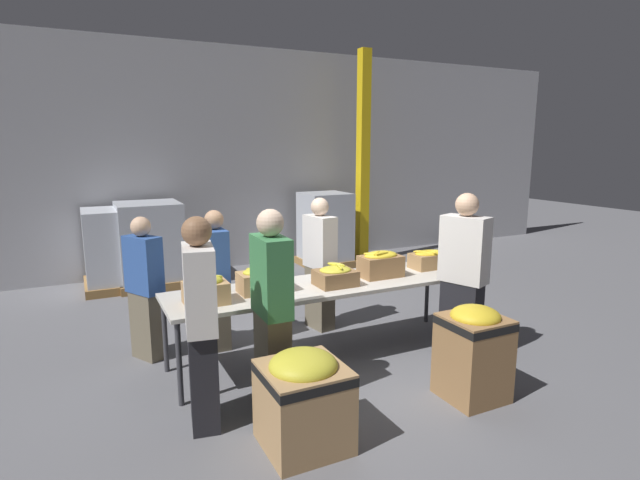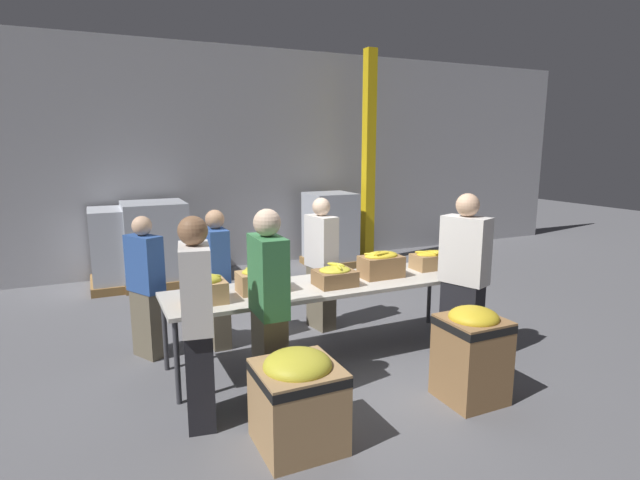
# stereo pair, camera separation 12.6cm
# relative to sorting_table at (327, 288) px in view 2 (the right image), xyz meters

# --- Properties ---
(ground_plane) EXTENTS (30.00, 30.00, 0.00)m
(ground_plane) POSITION_rel_sorting_table_xyz_m (0.00, 0.00, -0.77)
(ground_plane) COLOR slate
(wall_back) EXTENTS (16.00, 0.08, 4.00)m
(wall_back) POSITION_rel_sorting_table_xyz_m (0.00, 4.45, 1.23)
(wall_back) COLOR #A8A8AD
(wall_back) RESTS_ON ground_plane
(sorting_table) EXTENTS (3.40, 0.87, 0.82)m
(sorting_table) POSITION_rel_sorting_table_xyz_m (0.00, 0.00, 0.00)
(sorting_table) COLOR beige
(sorting_table) RESTS_ON ground_plane
(banana_box_0) EXTENTS (0.39, 0.33, 0.28)m
(banana_box_0) POSITION_rel_sorting_table_xyz_m (-1.32, -0.10, 0.18)
(banana_box_0) COLOR tan
(banana_box_0) RESTS_ON sorting_table
(banana_box_1) EXTENTS (0.49, 0.30, 0.28)m
(banana_box_1) POSITION_rel_sorting_table_xyz_m (-0.71, 0.02, 0.18)
(banana_box_1) COLOR tan
(banana_box_1) RESTS_ON sorting_table
(banana_box_2) EXTENTS (0.41, 0.34, 0.23)m
(banana_box_2) POSITION_rel_sorting_table_xyz_m (0.05, -0.10, 0.15)
(banana_box_2) COLOR olive
(banana_box_2) RESTS_ON sorting_table
(banana_box_3) EXTENTS (0.46, 0.29, 0.31)m
(banana_box_3) POSITION_rel_sorting_table_xyz_m (0.66, -0.01, 0.20)
(banana_box_3) COLOR olive
(banana_box_3) RESTS_ON sorting_table
(banana_box_4) EXTENTS (0.46, 0.30, 0.24)m
(banana_box_4) POSITION_rel_sorting_table_xyz_m (1.41, 0.07, 0.16)
(banana_box_4) COLOR #A37A4C
(banana_box_4) RESTS_ON sorting_table
(volunteer_0) EXTENTS (0.38, 0.46, 1.54)m
(volunteer_0) POSITION_rel_sorting_table_xyz_m (-1.75, 0.81, -0.00)
(volunteer_0) COLOR #6B604C
(volunteer_0) RESTS_ON ground_plane
(volunteer_1) EXTENTS (0.40, 0.53, 1.79)m
(volunteer_1) POSITION_rel_sorting_table_xyz_m (1.26, -0.68, 0.12)
(volunteer_1) COLOR black
(volunteer_1) RESTS_ON ground_plane
(volunteer_2) EXTENTS (0.21, 0.42, 1.57)m
(volunteer_2) POSITION_rel_sorting_table_xyz_m (-1.00, 0.77, 0.01)
(volunteer_2) COLOR #6B604C
(volunteer_2) RESTS_ON ground_plane
(volunteer_3) EXTENTS (0.29, 0.47, 1.64)m
(volunteer_3) POSITION_rel_sorting_table_xyz_m (0.31, 0.80, 0.04)
(volunteer_3) COLOR #6B604C
(volunteer_3) RESTS_ON ground_plane
(volunteer_4) EXTENTS (0.24, 0.47, 1.75)m
(volunteer_4) POSITION_rel_sorting_table_xyz_m (-0.89, -0.69, 0.10)
(volunteer_4) COLOR #6B604C
(volunteer_4) RESTS_ON ground_plane
(volunteer_5) EXTENTS (0.31, 0.50, 1.74)m
(volunteer_5) POSITION_rel_sorting_table_xyz_m (-1.52, -0.77, 0.09)
(volunteer_5) COLOR black
(volunteer_5) RESTS_ON ground_plane
(donation_bin_0) EXTENTS (0.61, 0.61, 0.76)m
(donation_bin_0) POSITION_rel_sorting_table_xyz_m (-0.91, -1.40, -0.37)
(donation_bin_0) COLOR tan
(donation_bin_0) RESTS_ON ground_plane
(donation_bin_1) EXTENTS (0.52, 0.52, 0.87)m
(donation_bin_1) POSITION_rel_sorting_table_xyz_m (0.77, -1.40, -0.31)
(donation_bin_1) COLOR olive
(donation_bin_1) RESTS_ON ground_plane
(support_pillar) EXTENTS (0.20, 0.20, 4.00)m
(support_pillar) POSITION_rel_sorting_table_xyz_m (2.66, 3.71, 1.23)
(support_pillar) COLOR yellow
(support_pillar) RESTS_ON ground_plane
(pallet_stack_0) EXTENTS (1.05, 1.05, 1.27)m
(pallet_stack_0) POSITION_rel_sorting_table_xyz_m (-1.80, 3.83, -0.15)
(pallet_stack_0) COLOR olive
(pallet_stack_0) RESTS_ON ground_plane
(pallet_stack_1) EXTENTS (1.06, 1.06, 1.36)m
(pallet_stack_1) POSITION_rel_sorting_table_xyz_m (-1.31, 3.77, -0.10)
(pallet_stack_1) COLOR olive
(pallet_stack_1) RESTS_ON ground_plane
(pallet_stack_2) EXTENTS (0.90, 0.90, 1.38)m
(pallet_stack_2) POSITION_rel_sorting_table_xyz_m (1.85, 3.71, -0.09)
(pallet_stack_2) COLOR olive
(pallet_stack_2) RESTS_ON ground_plane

